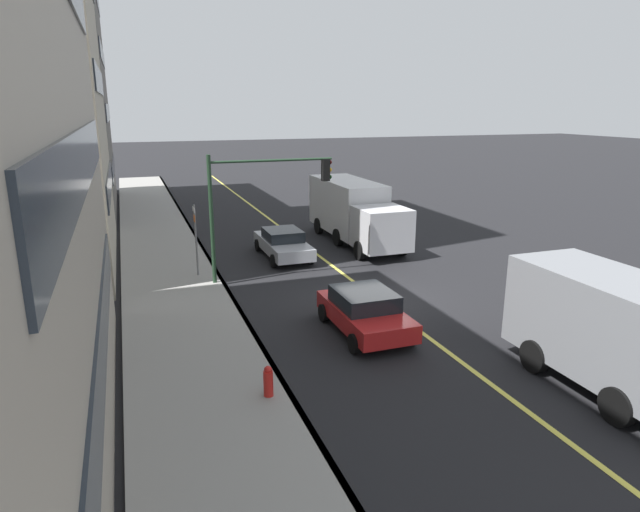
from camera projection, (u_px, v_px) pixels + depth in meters
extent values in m
plane|color=black|center=(378.00, 300.00, 20.57)|extent=(200.00, 200.00, 0.00)
cube|color=gray|center=(185.00, 322.00, 18.28)|extent=(80.00, 3.96, 0.15)
cube|color=slate|center=(242.00, 315.00, 18.89)|extent=(80.00, 0.16, 0.15)
cube|color=#D8CC4C|center=(378.00, 300.00, 20.57)|extent=(80.00, 0.16, 0.01)
cube|color=#262D38|center=(103.00, 336.00, 10.68)|extent=(13.68, 0.06, 1.10)
cube|color=#262D38|center=(83.00, 160.00, 9.79)|extent=(13.68, 0.06, 1.10)
cube|color=#262D38|center=(109.00, 183.00, 25.30)|extent=(10.68, 0.06, 1.10)
cube|color=#262D38|center=(99.00, 81.00, 24.12)|extent=(10.68, 0.06, 1.10)
cube|color=#56514C|center=(22.00, 83.00, 35.21)|extent=(14.35, 9.89, 16.80)
cube|color=#262D38|center=(113.00, 166.00, 38.26)|extent=(12.06, 0.06, 1.10)
cube|color=#262D38|center=(108.00, 112.00, 37.30)|extent=(12.06, 0.06, 1.10)
cube|color=#262D38|center=(102.00, 55.00, 36.34)|extent=(12.06, 0.06, 1.10)
cube|color=red|center=(365.00, 315.00, 17.47)|extent=(3.98, 1.86, 0.57)
cube|color=black|center=(364.00, 298.00, 17.41)|extent=(2.00, 1.71, 0.51)
cylinder|color=black|center=(324.00, 313.00, 18.44)|extent=(0.60, 0.22, 0.60)
cylinder|color=black|center=(373.00, 306.00, 19.03)|extent=(0.60, 0.22, 0.60)
cylinder|color=black|center=(355.00, 344.00, 16.06)|extent=(0.60, 0.22, 0.60)
cylinder|color=black|center=(410.00, 335.00, 16.64)|extent=(0.60, 0.22, 0.60)
cube|color=#A8AAB2|center=(283.00, 245.00, 26.21)|extent=(4.65, 1.77, 0.55)
cube|color=black|center=(283.00, 235.00, 26.10)|extent=(1.97, 1.63, 0.49)
cylinder|color=black|center=(258.00, 245.00, 27.40)|extent=(0.60, 0.22, 0.60)
cylinder|color=black|center=(291.00, 242.00, 27.96)|extent=(0.60, 0.22, 0.60)
cylinder|color=black|center=(274.00, 261.00, 24.61)|extent=(0.60, 0.22, 0.60)
cylinder|color=black|center=(311.00, 258.00, 25.17)|extent=(0.60, 0.22, 0.60)
cube|color=slate|center=(614.00, 326.00, 13.70)|extent=(5.46, 2.32, 2.50)
cylinder|color=black|center=(598.00, 345.00, 15.63)|extent=(0.90, 0.28, 0.90)
cylinder|color=black|center=(534.00, 356.00, 14.91)|extent=(0.90, 0.28, 0.90)
cylinder|color=black|center=(618.00, 406.00, 12.43)|extent=(0.90, 0.28, 0.90)
cube|color=silver|center=(382.00, 228.00, 25.90)|extent=(2.38, 2.29, 1.96)
cube|color=silver|center=(347.00, 205.00, 29.72)|extent=(5.96, 2.29, 2.71)
cylinder|color=black|center=(402.00, 247.00, 26.51)|extent=(0.90, 0.28, 0.90)
cylinder|color=black|center=(360.00, 250.00, 25.80)|extent=(0.90, 0.28, 0.90)
cylinder|color=black|center=(354.00, 223.00, 31.78)|extent=(0.90, 0.28, 0.90)
cylinder|color=black|center=(319.00, 226.00, 31.08)|extent=(0.90, 0.28, 0.90)
cylinder|color=black|center=(377.00, 234.00, 29.08)|extent=(0.90, 0.28, 0.90)
cylinder|color=black|center=(338.00, 237.00, 28.37)|extent=(0.90, 0.28, 0.90)
cylinder|color=#1E3823|center=(212.00, 222.00, 21.48)|extent=(0.16, 0.16, 5.22)
cylinder|color=#1E3823|center=(272.00, 160.00, 21.67)|extent=(0.10, 4.98, 0.10)
cube|color=black|center=(326.00, 170.00, 22.51)|extent=(0.28, 0.30, 0.90)
sphere|color=#360605|center=(330.00, 162.00, 22.49)|extent=(0.18, 0.18, 0.18)
sphere|color=gold|center=(330.00, 170.00, 22.57)|extent=(0.18, 0.18, 0.18)
sphere|color=black|center=(330.00, 177.00, 22.65)|extent=(0.18, 0.18, 0.18)
cylinder|color=slate|center=(196.00, 242.00, 22.73)|extent=(0.08, 0.08, 3.12)
cube|color=white|center=(194.00, 210.00, 22.36)|extent=(0.60, 0.02, 0.20)
cube|color=#DB5919|center=(194.00, 218.00, 22.46)|extent=(0.44, 0.02, 0.28)
cylinder|color=red|center=(268.00, 386.00, 13.42)|extent=(0.24, 0.24, 0.80)
sphere|color=red|center=(268.00, 370.00, 13.30)|extent=(0.20, 0.20, 0.20)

